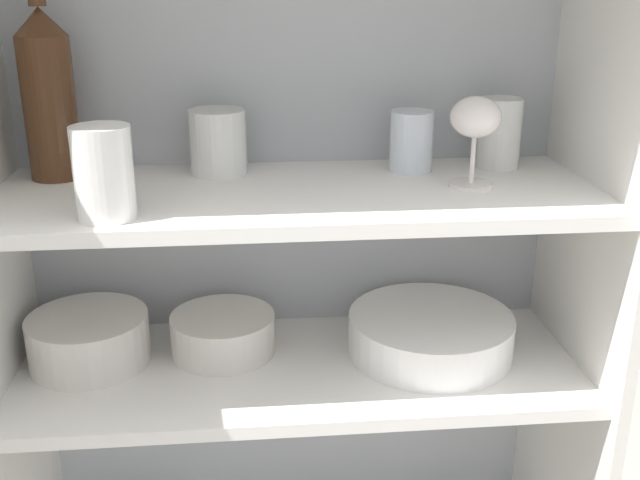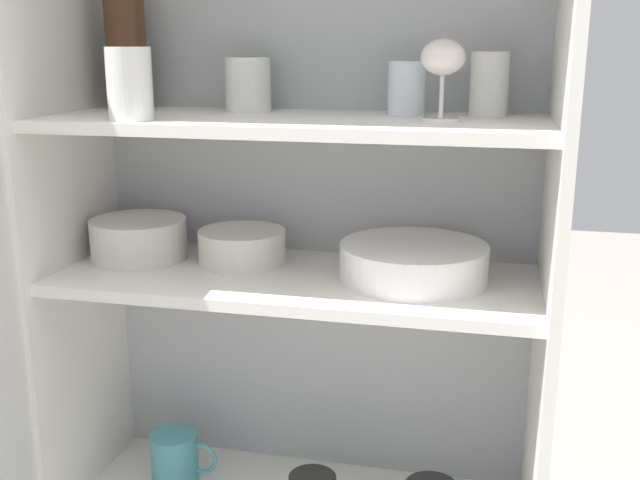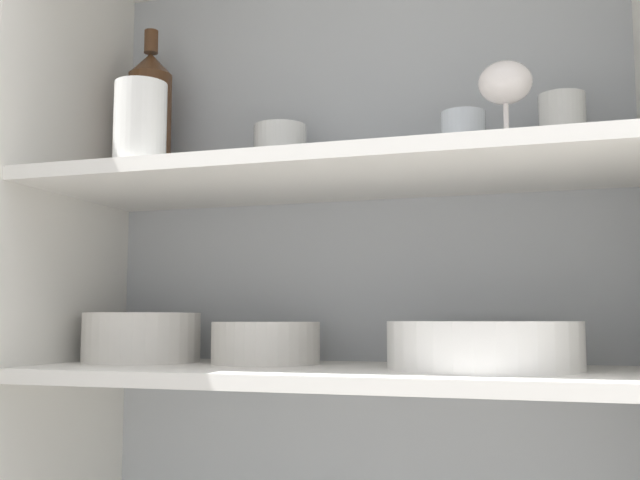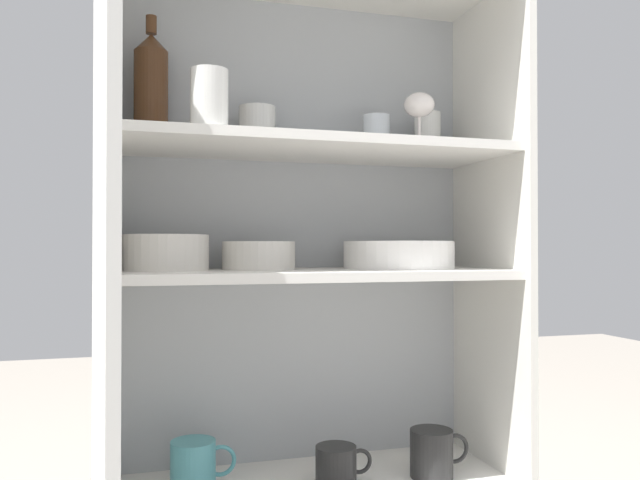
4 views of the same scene
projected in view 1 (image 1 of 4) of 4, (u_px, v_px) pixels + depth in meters
cupboard_back_panel at (293, 357)px, 1.32m from camera, size 0.87×0.02×1.44m
cupboard_side_left at (15, 425)px, 1.12m from camera, size 0.02×0.36×1.44m
cupboard_side_right at (566, 396)px, 1.20m from camera, size 0.02×0.36×1.44m
shelf_board_middle at (299, 370)px, 1.14m from camera, size 0.84×0.32×0.02m
shelf_board_upper at (298, 196)px, 1.04m from camera, size 0.84×0.32×0.02m
tumbler_glass_0 at (499, 133)px, 1.14m from camera, size 0.07×0.07×0.11m
tumbler_glass_1 at (218, 142)px, 1.10m from camera, size 0.08×0.08×0.10m
tumbler_glass_2 at (104, 173)px, 0.90m from camera, size 0.07×0.07×0.11m
tumbler_glass_3 at (411, 141)px, 1.12m from camera, size 0.07×0.07×0.09m
wine_glass_0 at (475, 123)px, 1.02m from camera, size 0.07×0.07×0.13m
wine_bottle at (48, 93)px, 1.06m from camera, size 0.07×0.07×0.28m
plate_stack_white at (430, 334)px, 1.16m from camera, size 0.25×0.25×0.06m
mixing_bowl_large at (89, 337)px, 1.13m from camera, size 0.18×0.18×0.08m
serving_bowl_small at (223, 331)px, 1.16m from camera, size 0.16×0.16×0.06m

